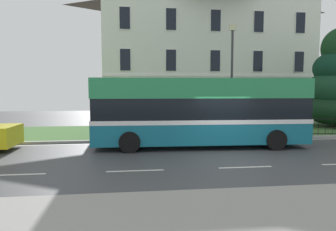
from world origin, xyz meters
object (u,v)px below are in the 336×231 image
Objects in this scene: georgian_townhouse at (200,52)px; single_decker_bus at (200,111)px; street_lamp_post at (232,72)px; litter_bin at (156,127)px.

single_decker_bus is at bearing -102.92° from georgian_townhouse.
georgian_townhouse is 12.47m from street_lamp_post.
georgian_townhouse is 14.97m from litter_bin.
georgian_townhouse is 2.85× the size of street_lamp_post.
single_decker_bus reaches higher than litter_bin.
street_lamp_post reaches higher than single_decker_bus.
street_lamp_post reaches higher than litter_bin.
street_lamp_post is at bearing -94.02° from georgian_townhouse.
single_decker_bus is (-3.54, -15.44, -4.69)m from georgian_townhouse.
georgian_townhouse is at bearing 66.72° from litter_bin.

